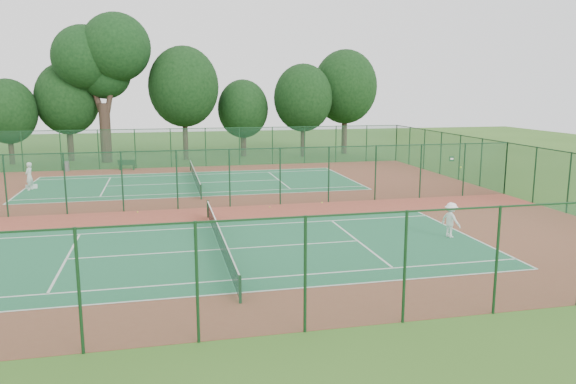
% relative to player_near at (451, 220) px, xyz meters
% --- Properties ---
extents(ground, '(120.00, 120.00, 0.00)m').
position_rel_player_near_xyz_m(ground, '(-10.93, 9.33, -0.86)').
color(ground, '#325B1C').
rests_on(ground, ground).
extents(red_pad, '(40.00, 36.00, 0.01)m').
position_rel_player_near_xyz_m(red_pad, '(-10.93, 9.33, -0.85)').
color(red_pad, brown).
rests_on(red_pad, ground).
extents(court_near, '(23.77, 10.97, 0.01)m').
position_rel_player_near_xyz_m(court_near, '(-10.93, 0.33, -0.84)').
color(court_near, '#1F6441').
rests_on(court_near, red_pad).
extents(court_far, '(23.77, 10.97, 0.01)m').
position_rel_player_near_xyz_m(court_far, '(-10.93, 18.33, -0.84)').
color(court_far, '#206740').
rests_on(court_far, red_pad).
extents(fence_north, '(40.00, 0.09, 3.50)m').
position_rel_player_near_xyz_m(fence_north, '(-10.93, 27.33, 0.90)').
color(fence_north, '#18482C').
rests_on(fence_north, ground).
extents(fence_south, '(40.00, 0.09, 3.50)m').
position_rel_player_near_xyz_m(fence_south, '(-10.93, -8.67, 0.90)').
color(fence_south, '#194B30').
rests_on(fence_south, ground).
extents(fence_east, '(0.09, 36.00, 3.50)m').
position_rel_player_near_xyz_m(fence_east, '(9.07, 9.33, 0.90)').
color(fence_east, '#1A4E2D').
rests_on(fence_east, ground).
extents(fence_divider, '(40.00, 0.09, 3.50)m').
position_rel_player_near_xyz_m(fence_divider, '(-10.93, 9.33, 0.90)').
color(fence_divider, '#184828').
rests_on(fence_divider, ground).
extents(tennis_net_near, '(0.10, 12.90, 0.97)m').
position_rel_player_near_xyz_m(tennis_net_near, '(-10.93, 0.33, -0.31)').
color(tennis_net_near, '#14371D').
rests_on(tennis_net_near, ground).
extents(tennis_net_far, '(0.10, 12.90, 0.97)m').
position_rel_player_near_xyz_m(tennis_net_far, '(-10.93, 18.33, -0.31)').
color(tennis_net_far, '#13351D').
rests_on(tennis_net_far, ground).
extents(player_near, '(0.97, 1.23, 1.68)m').
position_rel_player_near_xyz_m(player_near, '(0.00, 0.00, 0.00)').
color(player_near, white).
rests_on(player_near, court_near).
extents(player_far, '(0.65, 0.81, 1.94)m').
position_rel_player_near_xyz_m(player_far, '(-22.31, 17.85, 0.13)').
color(player_far, white).
rests_on(player_far, court_far).
extents(trash_bin, '(0.56, 0.56, 0.84)m').
position_rel_player_near_xyz_m(trash_bin, '(-21.27, 26.93, -0.43)').
color(trash_bin, slate).
rests_on(trash_bin, red_pad).
extents(bench, '(1.51, 0.63, 0.90)m').
position_rel_player_near_xyz_m(bench, '(-16.29, 26.53, -0.38)').
color(bench, black).
rests_on(bench, red_pad).
extents(kit_bag, '(0.81, 0.47, 0.28)m').
position_rel_player_near_xyz_m(kit_bag, '(-22.36, 18.50, -0.71)').
color(kit_bag, white).
rests_on(kit_bag, red_pad).
extents(stray_ball_a, '(0.07, 0.07, 0.07)m').
position_rel_player_near_xyz_m(stray_ball_a, '(-3.72, 9.09, -0.81)').
color(stray_ball_a, '#CDF138').
rests_on(stray_ball_a, red_pad).
extents(stray_ball_b, '(0.07, 0.07, 0.07)m').
position_rel_player_near_xyz_m(stray_ball_b, '(-7.12, 8.53, -0.81)').
color(stray_ball_b, '#AFC82E').
rests_on(stray_ball_b, red_pad).
extents(stray_ball_c, '(0.08, 0.08, 0.08)m').
position_rel_player_near_xyz_m(stray_ball_c, '(-14.76, 8.82, -0.81)').
color(stray_ball_c, '#BDDC33').
rests_on(stray_ball_c, red_pad).
extents(big_tree, '(9.06, 6.63, 13.91)m').
position_rel_player_near_xyz_m(big_tree, '(-18.32, 32.58, 8.99)').
color(big_tree, '#31221B').
rests_on(big_tree, ground).
extents(evergreen_row, '(39.00, 5.00, 12.00)m').
position_rel_player_near_xyz_m(evergreen_row, '(-10.43, 33.58, -0.86)').
color(evergreen_row, black).
rests_on(evergreen_row, ground).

